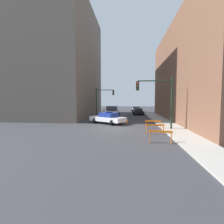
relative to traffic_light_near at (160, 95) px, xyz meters
The scene contains 15 objects.
ground_plane 5.91m from the traffic_light_near, behind, with size 120.00×120.00×0.00m, color #38383D.
sidewalk_right 3.78m from the traffic_light_near, 12.29° to the right, with size 2.40×44.00×0.12m.
building_corner_left 22.48m from the traffic_light_near, 140.73° to the left, with size 14.00×20.00×19.47m.
building_right 12.04m from the traffic_light_near, 41.53° to the left, with size 12.00×28.00×13.61m.
traffic_light_near is the anchor object (origin of this frame).
traffic_light_far 16.40m from the traffic_light_near, 119.33° to the left, with size 3.44×0.35×5.20m.
police_car 7.40m from the traffic_light_near, 146.48° to the left, with size 4.92×4.18×1.52m.
white_truck 13.19m from the traffic_light_near, 117.62° to the left, with size 2.72×5.44×1.90m.
parked_car_near 17.91m from the traffic_light_near, 93.84° to the left, with size 2.32×4.32×1.31m.
parked_car_mid 25.59m from the traffic_light_near, 92.78° to the left, with size 2.44×4.40×1.31m.
pedestrian_crossing 10.49m from the traffic_light_near, 131.66° to the left, with size 0.44×0.44×1.66m.
barrier_front 6.38m from the traffic_light_near, 98.90° to the right, with size 1.60×0.30×0.90m.
barrier_mid 3.90m from the traffic_light_near, 107.61° to the right, with size 1.60×0.19×0.90m.
barrier_back 2.99m from the traffic_light_near, 148.03° to the left, with size 1.60×0.30×0.90m.
traffic_cone 5.87m from the traffic_light_near, 131.93° to the left, with size 0.36×0.36×0.66m.
Camera 1 is at (1.61, -17.59, 3.07)m, focal length 28.00 mm.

